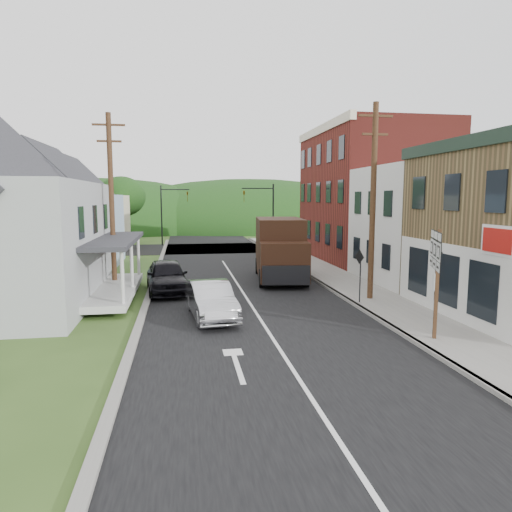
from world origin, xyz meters
name	(u,v)px	position (x,y,z in m)	size (l,w,h in m)	color
ground	(265,327)	(0.00, 0.00, 0.00)	(120.00, 120.00, 0.00)	#2D4719
road	(235,280)	(0.00, 10.00, 0.00)	(9.00, 90.00, 0.02)	black
cross_road	(214,248)	(0.00, 27.00, 0.00)	(60.00, 9.00, 0.02)	black
sidewalk_right	(343,282)	(5.90, 8.00, 0.07)	(2.80, 55.00, 0.15)	slate
curb_right	(319,283)	(4.55, 8.00, 0.07)	(0.20, 55.00, 0.15)	slate
curb_left	(151,288)	(-4.65, 8.00, 0.06)	(0.30, 55.00, 0.12)	slate
storefront_white	(439,225)	(11.30, 7.50, 3.25)	(8.00, 7.00, 6.50)	silver
storefront_red	(371,195)	(11.30, 17.00, 5.00)	(8.00, 12.00, 10.00)	maroon
house_blue	(64,214)	(-11.00, 17.00, 3.69)	(7.14, 8.16, 7.28)	#9CBAD6
house_cream	(84,210)	(-11.50, 26.00, 3.69)	(7.14, 8.16, 7.28)	beige
utility_pole_right	(373,201)	(5.60, 3.50, 4.66)	(1.60, 0.26, 9.00)	#472D19
utility_pole_left	(112,200)	(-6.50, 8.00, 4.66)	(1.60, 0.26, 9.00)	#472D19
traffic_signal_right	(265,209)	(4.30, 23.50, 3.76)	(2.87, 0.20, 6.00)	black
traffic_signal_left	(168,208)	(-4.30, 30.50, 3.76)	(2.87, 0.20, 6.00)	black
tree_left_d	(122,197)	(-9.00, 32.00, 4.88)	(4.80, 4.80, 6.94)	#382616
forested_ridge	(202,229)	(0.00, 55.00, 0.00)	(90.00, 30.00, 16.00)	#103610
silver_sedan	(211,301)	(-1.90, 1.63, 0.72)	(1.53, 4.40, 1.45)	#B9B9BE
dark_sedan	(167,276)	(-3.80, 7.03, 0.83)	(1.96, 4.87, 1.66)	black
delivery_van	(280,249)	(2.62, 9.55, 1.82)	(3.32, 6.67, 3.59)	black
route_sign_cluster	(436,268)	(5.19, -2.62, 2.51)	(0.86, 1.95, 3.64)	#472D19
warning_sign	(360,269)	(4.78, 2.77, 1.67)	(0.19, 0.64, 2.38)	black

